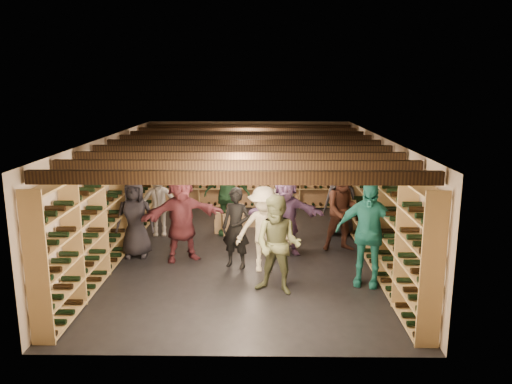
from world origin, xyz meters
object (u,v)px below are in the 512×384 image
object	(u,v)px
person_1	(236,228)
person_12	(341,201)
crate_stack_right	(227,222)
person_0	(135,218)
person_2	(278,245)
person_7	(283,210)
person_3	(264,229)
person_5	(182,217)
person_9	(159,202)
person_4	(367,233)
crate_stack_left	(233,223)
person_11	(286,215)
person_10	(227,196)
crate_loose	(246,222)
person_8	(344,210)

from	to	relation	value
person_1	person_12	xyz separation A→B (m)	(2.30, 2.10, 0.03)
crate_stack_right	person_1	xyz separation A→B (m)	(0.33, -2.20, 0.52)
person_0	person_2	world-z (taller)	person_2
person_1	person_7	world-z (taller)	person_7
person_3	person_5	world-z (taller)	person_5
person_5	person_0	bearing A→B (deg)	145.93
crate_stack_right	person_9	size ratio (longest dim) A/B	0.35
person_1	person_4	bearing A→B (deg)	1.50
crate_stack_left	person_3	size ratio (longest dim) A/B	0.35
person_11	person_12	world-z (taller)	person_11
crate_stack_right	person_10	xyz separation A→B (m)	(0.01, -0.11, 0.66)
crate_loose	person_11	world-z (taller)	person_11
person_12	person_10	bearing A→B (deg)	-155.01
person_9	person_5	bearing A→B (deg)	-70.07
crate_loose	person_10	world-z (taller)	person_10
person_5	person_10	size ratio (longest dim) A/B	0.97
person_11	person_4	bearing A→B (deg)	-48.10
crate_loose	person_8	size ratio (longest dim) A/B	0.29
person_9	person_11	world-z (taller)	person_11
person_0	person_9	xyz separation A→B (m)	(0.19, 1.39, 0.00)
person_1	person_8	bearing A→B (deg)	45.16
person_0	person_7	world-z (taller)	person_0
crate_stack_left	person_12	bearing A→B (deg)	-0.00
person_3	person_4	distance (m)	1.89
person_3	person_11	size ratio (longest dim) A/B	0.97
crate_loose	person_9	size ratio (longest dim) A/B	0.31
crate_stack_left	person_4	size ratio (longest dim) A/B	0.30
person_2	person_3	distance (m)	1.04
person_8	person_10	distance (m)	2.74
person_1	person_10	world-z (taller)	person_10
crate_stack_left	person_11	size ratio (longest dim) A/B	0.34
person_0	crate_stack_right	bearing A→B (deg)	39.89
person_10	person_7	bearing A→B (deg)	-25.63
person_0	crate_stack_left	bearing A→B (deg)	35.87
crate_stack_right	person_12	xyz separation A→B (m)	(2.63, -0.11, 0.55)
person_8	person_11	distance (m)	1.23
person_10	person_12	bearing A→B (deg)	5.91
person_11	person_12	distance (m)	1.88
crate_loose	person_4	distance (m)	4.34
crate_loose	person_4	size ratio (longest dim) A/B	0.27
person_1	person_12	world-z (taller)	person_12
person_3	person_0	bearing A→B (deg)	161.44
crate_stack_right	person_4	distance (m)	4.06
person_2	person_11	bearing A→B (deg)	103.52
person_10	person_11	size ratio (longest dim) A/B	1.11
person_1	person_7	distance (m)	1.62
crate_loose	person_9	xyz separation A→B (m)	(-1.96, -0.86, 0.71)
person_0	person_10	size ratio (longest dim) A/B	0.87
person_1	person_7	xyz separation A→B (m)	(0.94, 1.33, 0.00)
person_10	crate_loose	bearing A→B (deg)	66.60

